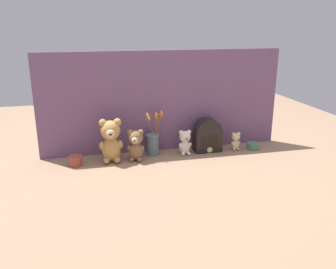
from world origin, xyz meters
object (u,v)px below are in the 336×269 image
at_px(teddy_bear_medium, 136,144).
at_px(decorative_tin_short, 253,146).
at_px(vintage_radio, 208,136).
at_px(decorative_tin_tall, 76,161).
at_px(flower_vase, 153,141).
at_px(teddy_bear_small, 185,142).
at_px(teddy_bear_large, 111,140).
at_px(teddy_bear_tiny, 236,141).

height_order(teddy_bear_medium, decorative_tin_short, teddy_bear_medium).
distance_m(vintage_radio, decorative_tin_tall, 0.98).
relative_size(flower_vase, decorative_tin_short, 3.69).
xyz_separation_m(teddy_bear_small, decorative_tin_short, (0.54, -0.01, -0.07)).
bearing_deg(flower_vase, vintage_radio, -3.11).
xyz_separation_m(teddy_bear_medium, decorative_tin_tall, (-0.42, 0.00, -0.09)).
height_order(teddy_bear_medium, teddy_bear_small, teddy_bear_medium).
relative_size(teddy_bear_medium, flower_vase, 0.66).
distance_m(teddy_bear_large, teddy_bear_small, 0.54).
bearing_deg(teddy_bear_small, decorative_tin_short, -1.39).
distance_m(teddy_bear_small, teddy_bear_tiny, 0.40).
height_order(teddy_bear_medium, decorative_tin_tall, teddy_bear_medium).
bearing_deg(teddy_bear_large, teddy_bear_medium, -5.87).
xyz_separation_m(teddy_bear_small, flower_vase, (-0.23, 0.05, 0.00)).
bearing_deg(flower_vase, decorative_tin_tall, -171.47).
bearing_deg(flower_vase, teddy_bear_small, -12.72).
bearing_deg(teddy_bear_small, flower_vase, 167.28).
xyz_separation_m(teddy_bear_large, decorative_tin_short, (1.08, 0.00, -0.14)).
bearing_deg(teddy_bear_medium, teddy_bear_tiny, 2.67).
height_order(teddy_bear_small, decorative_tin_tall, teddy_bear_small).
xyz_separation_m(teddy_bear_medium, teddy_bear_small, (0.37, 0.03, -0.02)).
distance_m(flower_vase, vintage_radio, 0.42).
xyz_separation_m(teddy_bear_small, vintage_radio, (0.19, 0.03, 0.02)).
height_order(teddy_bear_large, flower_vase, flower_vase).
bearing_deg(teddy_bear_large, decorative_tin_tall, -176.48).
distance_m(teddy_bear_large, teddy_bear_medium, 0.18).
distance_m(teddy_bear_small, vintage_radio, 0.19).
relative_size(teddy_bear_small, decorative_tin_short, 1.99).
height_order(teddy_bear_tiny, flower_vase, flower_vase).
bearing_deg(flower_vase, teddy_bear_medium, -148.40).
distance_m(teddy_bear_small, decorative_tin_short, 0.54).
bearing_deg(decorative_tin_short, decorative_tin_tall, -179.20).
bearing_deg(teddy_bear_medium, teddy_bear_large, 174.13).
distance_m(teddy_bear_tiny, decorative_tin_short, 0.14).
bearing_deg(flower_vase, decorative_tin_short, -4.83).
height_order(teddy_bear_large, vintage_radio, teddy_bear_large).
bearing_deg(decorative_tin_tall, decorative_tin_short, 0.80).
bearing_deg(teddy_bear_small, teddy_bear_medium, -174.75).
bearing_deg(teddy_bear_large, teddy_bear_tiny, 1.13).
bearing_deg(vintage_radio, teddy_bear_small, -171.03).
distance_m(teddy_bear_large, teddy_bear_tiny, 0.95).
xyz_separation_m(decorative_tin_tall, decorative_tin_short, (1.33, 0.02, -0.01)).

